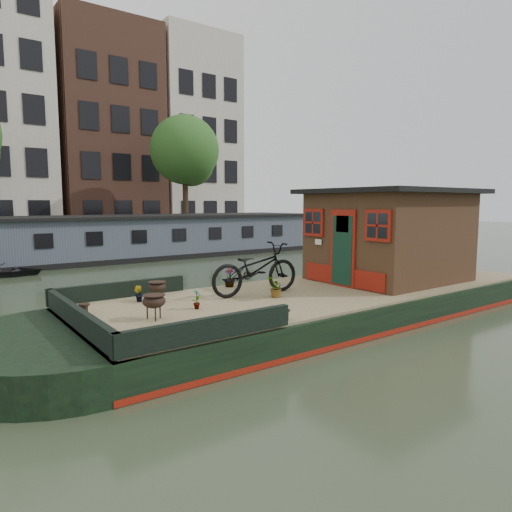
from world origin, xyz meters
TOP-DOWN VIEW (x-y plane):
  - ground at (0.00, 0.00)m, footprint 120.00×120.00m
  - houseboat_hull at (-1.33, 0.00)m, footprint 14.01×4.02m
  - houseboat_deck at (0.00, 0.00)m, footprint 11.80×3.80m
  - bow_bulwark at (-5.07, 0.00)m, footprint 3.00×4.00m
  - cabin at (2.19, 0.00)m, footprint 4.00×3.50m
  - bicycle at (-1.90, 0.47)m, footprint 2.26×0.90m
  - potted_plant_a at (-3.67, -0.01)m, footprint 0.26×0.26m
  - potted_plant_b at (-4.33, 1.30)m, footprint 0.21×0.23m
  - potted_plant_c at (-1.73, -0.06)m, footprint 0.48×0.44m
  - potted_plant_d at (-1.86, 1.61)m, footprint 0.33×0.33m
  - brazier_front at (-4.67, -0.28)m, footprint 0.55×0.55m
  - brazier_rear at (-4.00, 1.10)m, footprint 0.52×0.52m
  - bollard_port at (-5.60, 0.71)m, footprint 0.20×0.20m
  - bollard_stbd at (-2.83, -1.70)m, footprint 0.17×0.17m
  - dinghy at (-5.65, 11.50)m, footprint 3.56×3.18m
  - far_houseboat at (0.00, 14.00)m, footprint 20.40×4.40m
  - quay at (0.00, 20.50)m, footprint 60.00×6.00m
  - townhouse_row at (0.15, 27.50)m, footprint 27.25×8.00m
  - tree_right at (6.14, 19.07)m, footprint 4.40×4.40m

SIDE VIEW (x-z plane):
  - ground at x=0.00m, z-range 0.00..0.00m
  - houseboat_hull at x=-1.33m, z-range -0.03..0.57m
  - dinghy at x=-5.65m, z-range 0.00..0.61m
  - quay at x=0.00m, z-range 0.00..0.90m
  - houseboat_deck at x=0.00m, z-range 0.60..0.65m
  - bollard_stbd at x=-2.83m, z-range 0.65..0.84m
  - bollard_port at x=-5.60m, z-range 0.65..0.88m
  - potted_plant_b at x=-4.33m, z-range 0.65..0.98m
  - bow_bulwark at x=-5.07m, z-range 0.65..1.00m
  - potted_plant_a at x=-3.67m, z-range 0.65..1.07m
  - brazier_rear at x=-4.00m, z-range 0.65..1.07m
  - potted_plant_c at x=-1.73m, z-range 0.65..1.08m
  - brazier_front at x=-4.67m, z-range 0.65..1.10m
  - potted_plant_d at x=-1.86m, z-range 0.65..1.13m
  - far_houseboat at x=0.00m, z-range -0.09..2.02m
  - bicycle at x=-1.90m, z-range 0.65..1.81m
  - cabin at x=2.19m, z-range 0.67..3.09m
  - tree_right at x=6.14m, z-range 2.19..9.59m
  - townhouse_row at x=0.15m, z-range -0.35..16.15m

